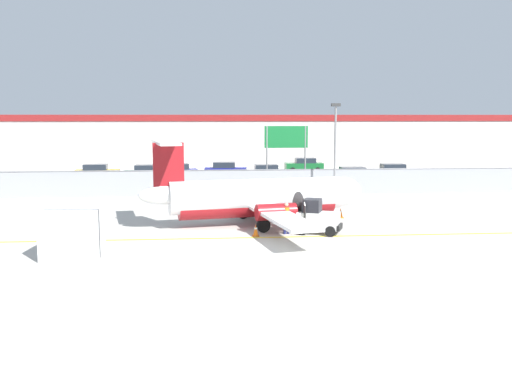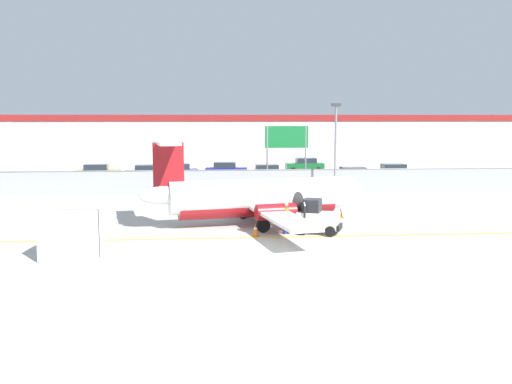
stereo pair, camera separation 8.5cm
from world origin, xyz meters
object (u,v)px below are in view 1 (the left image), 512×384
at_px(ground_crew_worker, 286,216).
at_px(traffic_cone_near_right, 293,222).
at_px(parked_car_4, 267,173).
at_px(parked_car_6, 351,176).
at_px(traffic_cone_far_left, 256,230).
at_px(highway_sign, 286,143).
at_px(commuter_airplane, 261,197).
at_px(baggage_tug, 317,218).
at_px(apron_light_pole, 335,143).
at_px(parked_car_3, 226,170).
at_px(traffic_cone_far_right, 326,216).
at_px(parked_car_1, 146,173).
at_px(parked_car_5, 304,165).
at_px(parked_car_2, 176,172).
at_px(traffic_cone_near_left, 341,213).
at_px(cargo_container, 72,234).
at_px(parked_car_7, 392,172).
at_px(parked_car_0, 97,172).

distance_m(ground_crew_worker, traffic_cone_near_right, 1.98).
distance_m(parked_car_4, parked_car_6, 8.10).
height_order(traffic_cone_far_left, highway_sign, highway_sign).
relative_size(commuter_airplane, parked_car_4, 3.81).
height_order(baggage_tug, apron_light_pole, apron_light_pole).
bearing_deg(parked_car_3, traffic_cone_far_right, -72.38).
bearing_deg(parked_car_4, parked_car_1, 176.59).
bearing_deg(traffic_cone_near_right, commuter_airplane, 151.00).
relative_size(parked_car_1, parked_car_5, 1.01).
distance_m(traffic_cone_near_right, traffic_cone_far_right, 2.87).
bearing_deg(parked_car_2, highway_sign, 127.47).
distance_m(traffic_cone_near_right, parked_car_2, 25.82).
height_order(traffic_cone_near_left, parked_car_1, parked_car_1).
bearing_deg(parked_car_2, parked_car_5, -162.70).
bearing_deg(cargo_container, traffic_cone_far_left, 30.57).
height_order(commuter_airplane, parked_car_2, commuter_airplane).
bearing_deg(traffic_cone_near_left, ground_crew_worker, -131.77).
xyz_separation_m(parked_car_2, parked_car_6, (16.20, -5.25, 0.00)).
relative_size(traffic_cone_far_left, parked_car_1, 0.15).
xyz_separation_m(traffic_cone_near_right, traffic_cone_far_right, (2.27, 1.76, 0.00)).
xyz_separation_m(parked_car_4, parked_car_6, (7.37, -3.37, 0.00)).
bearing_deg(parked_car_7, parked_car_6, 33.87).
height_order(baggage_tug, parked_car_1, baggage_tug).
relative_size(traffic_cone_far_left, traffic_cone_far_right, 1.00).
xyz_separation_m(ground_crew_worker, traffic_cone_far_right, (2.91, 3.53, -0.64)).
relative_size(commuter_airplane, traffic_cone_near_right, 25.02).
height_order(traffic_cone_near_left, parked_car_2, parked_car_2).
bearing_deg(traffic_cone_far_left, parked_car_6, 63.83).
distance_m(traffic_cone_near_left, parked_car_2, 24.59).
bearing_deg(ground_crew_worker, parked_car_2, 179.32).
xyz_separation_m(traffic_cone_near_left, traffic_cone_near_right, (-3.39, -2.75, 0.00)).
distance_m(parked_car_5, parked_car_6, 12.03).
height_order(baggage_tug, traffic_cone_far_left, baggage_tug).
relative_size(traffic_cone_near_right, parked_car_1, 0.15).
xyz_separation_m(cargo_container, apron_light_pole, (15.76, 17.48, 3.20)).
bearing_deg(parked_car_3, parked_car_2, -157.65).
xyz_separation_m(cargo_container, parked_car_7, (23.96, 28.70, -0.21)).
relative_size(traffic_cone_far_left, parked_car_0, 0.15).
distance_m(ground_crew_worker, parked_car_2, 27.32).
bearing_deg(cargo_container, parked_car_7, 55.82).
bearing_deg(apron_light_pole, parked_car_5, 87.04).
distance_m(ground_crew_worker, traffic_cone_far_right, 4.62).
distance_m(baggage_tug, apron_light_pole, 14.14).
bearing_deg(ground_crew_worker, parked_car_5, 152.52).
bearing_deg(apron_light_pole, parked_car_2, 134.05).
xyz_separation_m(traffic_cone_near_left, parked_car_3, (-6.42, 23.32, 0.58)).
relative_size(traffic_cone_near_left, parked_car_1, 0.15).
distance_m(parked_car_1, parked_car_3, 8.18).
xyz_separation_m(ground_crew_worker, cargo_container, (-10.22, -4.44, 0.15)).
relative_size(ground_crew_worker, parked_car_6, 0.40).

